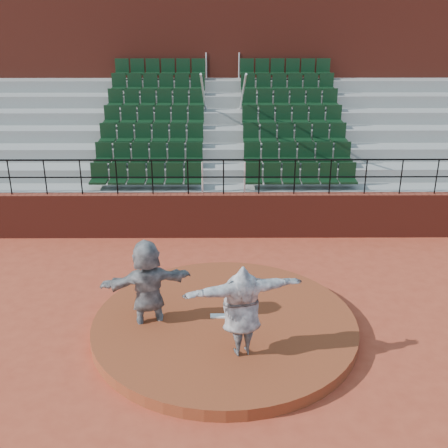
# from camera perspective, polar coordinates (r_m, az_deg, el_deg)

# --- Properties ---
(ground) EXTENTS (90.00, 90.00, 0.00)m
(ground) POSITION_cam_1_polar(r_m,az_deg,el_deg) (12.00, 0.07, -10.78)
(ground) COLOR #AA3E26
(ground) RESTS_ON ground
(pitchers_mound) EXTENTS (5.50, 5.50, 0.25)m
(pitchers_mound) POSITION_cam_1_polar(r_m,az_deg,el_deg) (11.93, 0.07, -10.27)
(pitchers_mound) COLOR brown
(pitchers_mound) RESTS_ON ground
(pitching_rubber) EXTENTS (0.60, 0.15, 0.03)m
(pitching_rubber) POSITION_cam_1_polar(r_m,az_deg,el_deg) (11.98, 0.06, -9.32)
(pitching_rubber) COLOR white
(pitching_rubber) RESTS_ON pitchers_mound
(boundary_wall) EXTENTS (24.00, 0.30, 1.30)m
(boundary_wall) POSITION_cam_1_polar(r_m,az_deg,el_deg) (16.17, -0.05, 0.90)
(boundary_wall) COLOR maroon
(boundary_wall) RESTS_ON ground
(wall_railing) EXTENTS (24.04, 0.05, 1.03)m
(wall_railing) POSITION_cam_1_polar(r_m,az_deg,el_deg) (15.72, -0.05, 5.59)
(wall_railing) COLOR black
(wall_railing) RESTS_ON boundary_wall
(seating_deck) EXTENTS (24.00, 5.97, 4.63)m
(seating_deck) POSITION_cam_1_polar(r_m,az_deg,el_deg) (19.38, -0.10, 7.02)
(seating_deck) COLOR gray
(seating_deck) RESTS_ON ground
(press_box_facade) EXTENTS (24.00, 3.00, 7.10)m
(press_box_facade) POSITION_cam_1_polar(r_m,az_deg,el_deg) (22.85, -0.14, 14.75)
(press_box_facade) COLOR maroon
(press_box_facade) RESTS_ON ground
(pitcher) EXTENTS (2.32, 1.15, 1.82)m
(pitcher) POSITION_cam_1_polar(r_m,az_deg,el_deg) (10.45, 1.81, -8.75)
(pitcher) COLOR black
(pitcher) RESTS_ON pitchers_mound
(fielder) EXTENTS (1.99, 1.13, 2.04)m
(fielder) POSITION_cam_1_polar(r_m,az_deg,el_deg) (11.61, -7.76, -6.35)
(fielder) COLOR black
(fielder) RESTS_ON ground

